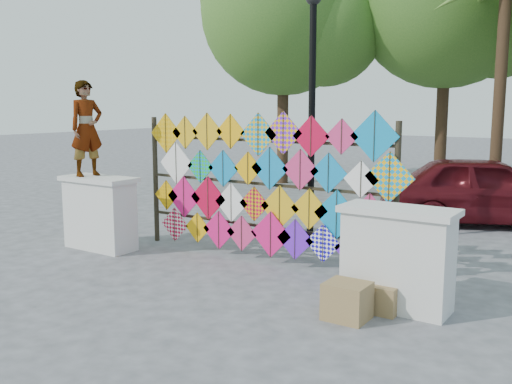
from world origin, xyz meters
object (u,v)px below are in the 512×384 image
(vendor_woman, at_px, (87,128))
(lamppost, at_px, (312,95))
(sedan, at_px, (486,190))
(kite_rack, at_px, (262,186))

(vendor_woman, distance_m, lamppost, 3.97)
(sedan, bearing_deg, vendor_woman, 114.36)
(vendor_woman, height_order, lamppost, lamppost)
(kite_rack, bearing_deg, lamppost, 81.06)
(vendor_woman, relative_size, sedan, 0.38)
(kite_rack, xyz_separation_m, sedan, (2.39, 5.01, -0.48))
(sedan, height_order, lamppost, lamppost)
(kite_rack, relative_size, sedan, 1.14)
(vendor_woman, bearing_deg, sedan, -31.67)
(vendor_woman, xyz_separation_m, lamppost, (3.25, 2.20, 0.58))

